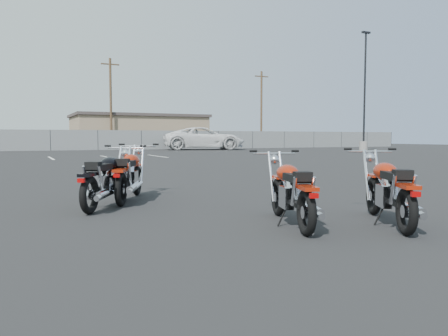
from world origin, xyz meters
name	(u,v)px	position (x,y,z in m)	size (l,w,h in m)	color
ground	(229,216)	(0.00, 0.00, 0.00)	(120.00, 120.00, 0.00)	black
motorcycle_front_red	(130,175)	(-0.91, 2.17, 0.46)	(1.24, 2.00, 1.01)	black
motorcycle_second_black	(107,179)	(-1.41, 1.62, 0.45)	(1.40, 1.90, 0.99)	black
motorcycle_third_red	(292,192)	(0.45, -0.88, 0.43)	(1.00, 1.90, 0.94)	black
motorcycle_rear_red	(389,190)	(1.62, -1.40, 0.44)	(1.32, 1.89, 0.97)	black
training_cone_near	(389,185)	(4.07, 0.93, 0.16)	(0.28, 0.28, 0.33)	red
training_cone_far	(397,194)	(3.14, -0.13, 0.15)	(0.26, 0.26, 0.31)	red
light_pole_east	(364,120)	(24.21, 23.07, 2.60)	(0.80, 0.70, 10.04)	gray
chainlink_fence	(50,140)	(0.00, 35.00, 0.90)	(80.06, 0.06, 1.80)	slate
tan_building_east	(138,131)	(10.00, 44.00, 1.86)	(14.40, 9.40, 3.70)	#8C765A
utility_pole_c	(111,102)	(6.00, 39.00, 4.69)	(1.80, 0.24, 9.00)	#43301F
utility_pole_d	(261,108)	(24.00, 40.00, 4.69)	(1.80, 0.24, 9.00)	#43301F
parking_line_stripes	(21,159)	(-2.50, 20.00, 0.00)	(15.12, 4.00, 0.01)	silver
white_van	(204,132)	(13.05, 31.81, 1.65)	(8.66, 3.46, 3.29)	white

